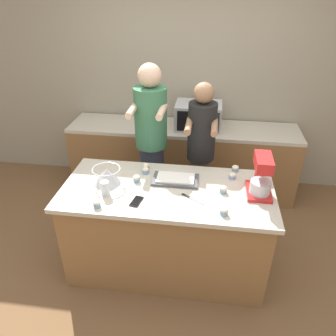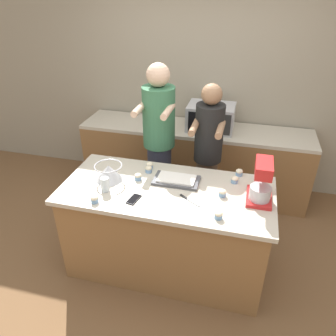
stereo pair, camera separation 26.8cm
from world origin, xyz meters
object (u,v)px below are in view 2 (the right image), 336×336
at_px(microwave_oven, 211,117).
at_px(cupcake_2, 219,215).
at_px(cell_phone, 134,199).
at_px(cupcake_0, 235,179).
at_px(cupcake_6, 138,177).
at_px(stand_mixer, 261,183).
at_px(cupcake_4, 149,169).
at_px(person_left, 159,144).
at_px(mixing_bowl, 109,172).
at_px(baking_tray, 176,180).
at_px(cupcake_8, 150,165).
at_px(knife, 189,200).
at_px(cupcake_7, 239,172).
at_px(drinking_glass, 105,184).
at_px(person_right, 207,156).
at_px(cupcake_1, 266,178).
at_px(cupcake_5, 94,199).
at_px(cupcake_3, 222,193).

height_order(microwave_oven, cupcake_2, microwave_oven).
relative_size(cell_phone, cupcake_2, 2.44).
xyz_separation_m(cupcake_0, cupcake_6, (-0.84, -0.17, 0.00)).
relative_size(stand_mixer, cupcake_4, 5.55).
distance_m(person_left, mixing_bowl, 0.75).
xyz_separation_m(mixing_bowl, baking_tray, (0.59, 0.12, -0.06)).
bearing_deg(microwave_oven, baking_tray, -95.61).
xyz_separation_m(cupcake_4, cupcake_8, (-0.01, 0.07, 0.00)).
distance_m(knife, cupcake_7, 0.62).
distance_m(baking_tray, drinking_glass, 0.62).
height_order(cell_phone, cupcake_7, cupcake_7).
distance_m(person_right, cupcake_1, 0.69).
bearing_deg(cupcake_6, cupcake_5, -118.94).
bearing_deg(cupcake_1, person_left, 160.99).
bearing_deg(stand_mixer, cupcake_5, -163.80).
relative_size(person_right, mixing_bowl, 6.51).
xyz_separation_m(person_left, cupcake_7, (0.86, -0.34, -0.02)).
distance_m(microwave_oven, cupcake_0, 1.21).
relative_size(microwave_oven, cupcake_4, 8.56).
bearing_deg(cupcake_1, stand_mixer, -100.26).
bearing_deg(cupcake_7, drinking_glass, -153.71).
height_order(person_left, knife, person_left).
bearing_deg(person_right, stand_mixer, -52.73).
height_order(mixing_bowl, cupcake_1, mixing_bowl).
height_order(knife, cupcake_1, cupcake_1).
relative_size(person_right, cell_phone, 10.46).
bearing_deg(person_left, cupcake_8, -86.53).
distance_m(person_left, cupcake_7, 0.92).
xyz_separation_m(person_right, cell_phone, (-0.47, -0.94, 0.03)).
relative_size(person_right, stand_mixer, 4.60).
xyz_separation_m(microwave_oven, cell_phone, (-0.40, -1.61, -0.14)).
bearing_deg(person_right, cell_phone, -116.33).
distance_m(cupcake_4, cupcake_6, 0.16).
xyz_separation_m(knife, cupcake_1, (0.61, 0.46, 0.03)).
distance_m(mixing_bowl, cupcake_1, 1.40).
bearing_deg(cupcake_0, cupcake_3, -109.28).
relative_size(person_left, mixing_bowl, 7.15).
distance_m(person_right, mixing_bowl, 1.06).
height_order(stand_mixer, cupcake_2, stand_mixer).
xyz_separation_m(cell_phone, cupcake_4, (-0.01, 0.45, 0.03)).
xyz_separation_m(cupcake_0, cupcake_3, (-0.08, -0.24, 0.00)).
bearing_deg(cupcake_7, cupcake_2, -99.29).
bearing_deg(mixing_bowl, stand_mixer, 1.02).
relative_size(person_right, knife, 8.38).
xyz_separation_m(cupcake_4, cupcake_6, (-0.05, -0.15, 0.00)).
bearing_deg(stand_mixer, cupcake_7, 117.97).
relative_size(cupcake_6, cupcake_8, 1.00).
xyz_separation_m(person_left, cupcake_6, (-0.01, -0.64, -0.02)).
bearing_deg(knife, drinking_glass, -176.75).
relative_size(stand_mixer, cell_phone, 2.27).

